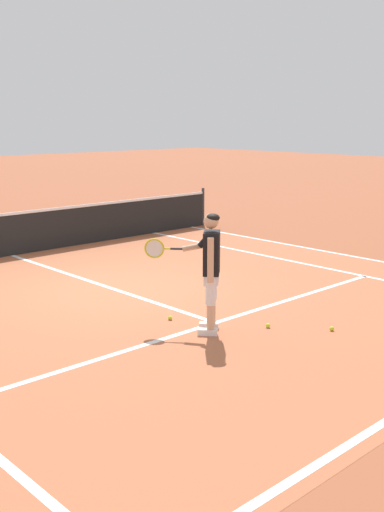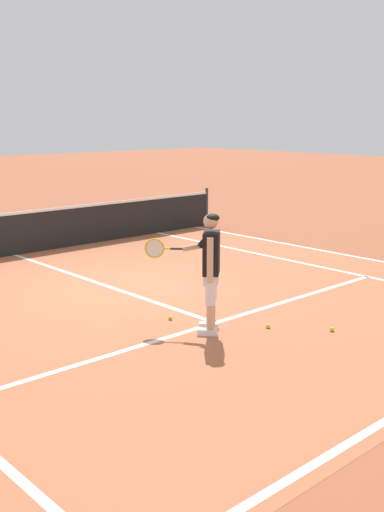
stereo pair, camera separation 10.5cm
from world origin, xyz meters
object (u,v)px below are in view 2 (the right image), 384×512
at_px(tennis_player, 209,265).
at_px(tennis_ball_mid_court, 170,318).
at_px(tennis_ball_by_baseline, 268,326).
at_px(tennis_ball_near_feet, 332,329).

xyz_separation_m(tennis_player, tennis_ball_mid_court, (-0.06, 0.78, -0.96)).
distance_m(tennis_ball_by_baseline, tennis_ball_mid_court, 1.49).
relative_size(tennis_ball_near_feet, tennis_ball_mid_court, 1.00).
height_order(tennis_player, tennis_ball_by_baseline, tennis_player).
relative_size(tennis_ball_near_feet, tennis_ball_by_baseline, 1.00).
height_order(tennis_player, tennis_ball_mid_court, tennis_player).
bearing_deg(tennis_player, tennis_ball_mid_court, 94.39).
xyz_separation_m(tennis_ball_near_feet, tennis_ball_mid_court, (-1.37, 1.97, 0.00)).
bearing_deg(tennis_ball_by_baseline, tennis_ball_near_feet, -51.58).
bearing_deg(tennis_ball_mid_court, tennis_ball_near_feet, -55.08).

